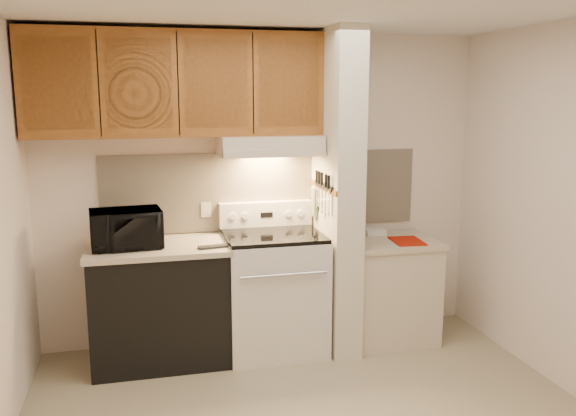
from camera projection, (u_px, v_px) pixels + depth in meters
name	position (u px, v px, depth m)	size (l,w,h in m)	color
ceiling	(318.00, 4.00, 3.32)	(3.60, 3.60, 0.00)	white
wall_back	(264.00, 189.00, 4.99)	(3.60, 0.02, 2.50)	silver
backsplash	(264.00, 191.00, 4.98)	(2.60, 0.02, 0.63)	beige
range_body	(274.00, 294.00, 4.80)	(0.76, 0.65, 0.92)	silver
oven_window	(283.00, 302.00, 4.49)	(0.50, 0.01, 0.30)	black
oven_handle	(284.00, 275.00, 4.42)	(0.02, 0.02, 0.65)	silver
cooktop	(273.00, 235.00, 4.72)	(0.74, 0.64, 0.03)	black
range_backguard	(266.00, 214.00, 4.97)	(0.76, 0.08, 0.20)	silver
range_display	(267.00, 215.00, 4.93)	(0.10, 0.01, 0.04)	black
range_knob_left_outer	(232.00, 217.00, 4.86)	(0.05, 0.05, 0.02)	silver
range_knob_left_inner	(245.00, 216.00, 4.88)	(0.05, 0.05, 0.02)	silver
range_knob_right_inner	(288.00, 214.00, 4.97)	(0.05, 0.05, 0.02)	silver
range_knob_right_outer	(300.00, 213.00, 4.99)	(0.05, 0.05, 0.02)	silver
dishwasher_front	(160.00, 306.00, 4.61)	(1.00, 0.63, 0.87)	black
left_countertop	(158.00, 247.00, 4.53)	(1.04, 0.67, 0.04)	#C4B599
spoon_rest	(214.00, 247.00, 4.44)	(0.23, 0.07, 0.02)	black
teal_jar	(133.00, 233.00, 4.68)	(0.09, 0.09, 0.10)	#237171
outlet	(206.00, 210.00, 4.88)	(0.08, 0.01, 0.12)	beige
microwave	(126.00, 229.00, 4.43)	(0.50, 0.34, 0.28)	black
partition_pillar	(337.00, 193.00, 4.77)	(0.22, 0.70, 2.50)	beige
pillar_trim	(323.00, 187.00, 4.74)	(0.01, 0.70, 0.04)	brown
knife_strip	(324.00, 185.00, 4.68)	(0.02, 0.42, 0.04)	black
knife_blade_a	(328.00, 202.00, 4.55)	(0.01, 0.04, 0.16)	silver
knife_handle_a	(329.00, 182.00, 4.52)	(0.02, 0.02, 0.10)	black
knife_blade_b	(325.00, 201.00, 4.63)	(0.01, 0.04, 0.18)	silver
knife_handle_b	(326.00, 181.00, 4.58)	(0.02, 0.02, 0.10)	black
knife_blade_c	(322.00, 201.00, 4.71)	(0.01, 0.04, 0.20)	silver
knife_handle_c	(322.00, 179.00, 4.68)	(0.02, 0.02, 0.10)	black
knife_blade_d	(319.00, 196.00, 4.79)	(0.01, 0.04, 0.16)	silver
knife_handle_d	(319.00, 178.00, 4.75)	(0.02, 0.02, 0.10)	black
knife_blade_e	(316.00, 196.00, 4.86)	(0.01, 0.04, 0.18)	silver
knife_handle_e	(317.00, 176.00, 4.82)	(0.02, 0.02, 0.10)	black
oven_mitt	(314.00, 203.00, 4.92)	(0.03, 0.09, 0.22)	slate
right_cab_base	(388.00, 291.00, 5.04)	(0.70, 0.60, 0.81)	beige
right_countertop	(390.00, 241.00, 4.96)	(0.74, 0.64, 0.04)	#C4B599
red_folder	(407.00, 241.00, 4.87)	(0.23, 0.31, 0.01)	#A71604
white_box	(376.00, 232.00, 5.11)	(0.16, 0.11, 0.04)	white
range_hood	(269.00, 145.00, 4.71)	(0.78, 0.44, 0.15)	beige
hood_lip	(275.00, 153.00, 4.52)	(0.78, 0.04, 0.06)	beige
upper_cabinets	(177.00, 84.00, 4.50)	(2.18, 0.33, 0.77)	brown
cab_door_a	(57.00, 83.00, 4.16)	(0.46, 0.01, 0.63)	brown
cab_gap_a	(99.00, 83.00, 4.22)	(0.01, 0.01, 0.73)	black
cab_door_b	(139.00, 84.00, 4.29)	(0.46, 0.01, 0.63)	brown
cab_gap_b	(178.00, 84.00, 4.35)	(0.01, 0.01, 0.73)	black
cab_door_c	(216.00, 84.00, 4.41)	(0.46, 0.01, 0.63)	brown
cab_gap_c	(253.00, 84.00, 4.48)	(0.01, 0.01, 0.73)	black
cab_door_d	(289.00, 84.00, 4.54)	(0.46, 0.01, 0.63)	brown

